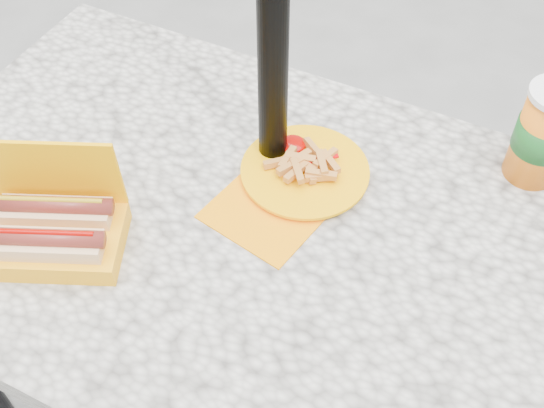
% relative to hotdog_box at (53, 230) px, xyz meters
% --- Properties ---
extents(ground, '(60.00, 60.00, 0.00)m').
position_rel_hotdog_box_xyz_m(ground, '(0.22, 0.18, -0.79)').
color(ground, slate).
extents(picnic_table, '(1.20, 0.80, 0.75)m').
position_rel_hotdog_box_xyz_m(picnic_table, '(0.22, 0.18, -0.15)').
color(picnic_table, beige).
rests_on(picnic_table, ground).
extents(hotdog_box, '(0.25, 0.22, 0.18)m').
position_rel_hotdog_box_xyz_m(hotdog_box, '(0.00, 0.00, 0.00)').
color(hotdog_box, '#FFAA00').
rests_on(hotdog_box, picnic_table).
extents(fries_plate, '(0.24, 0.32, 0.04)m').
position_rel_hotdog_box_xyz_m(fries_plate, '(0.29, 0.31, -0.03)').
color(fries_plate, orange).
rests_on(fries_plate, picnic_table).
extents(soda_cup, '(0.10, 0.10, 0.18)m').
position_rel_hotdog_box_xyz_m(soda_cup, '(0.64, 0.50, 0.05)').
color(soda_cup, orange).
rests_on(soda_cup, picnic_table).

